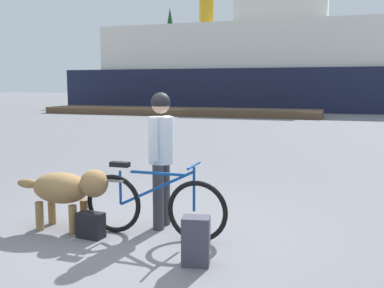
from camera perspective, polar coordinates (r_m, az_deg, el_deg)
The scene contains 11 objects.
ground_plane at distance 5.36m, azimuth -6.79°, elevation -12.16°, with size 160.00×160.00×0.00m, color slate.
bicycle at distance 5.26m, azimuth -5.17°, elevation -8.00°, with size 1.82×0.44×0.92m.
person_cyclist at distance 5.48m, azimuth -4.10°, elevation -0.38°, with size 0.32×0.53×1.73m.
dog at distance 5.68m, azimuth -16.15°, elevation -5.70°, with size 1.31×0.46×0.80m.
backpack at distance 4.51m, azimuth 0.53°, elevation -12.65°, with size 0.28×0.20×0.50m, color #3F3F4C.
handbag_pannier at distance 5.42m, azimuth -13.19°, elevation -10.37°, with size 0.32×0.18×0.31m, color black.
dock_pier at distance 26.57m, azimuth -1.83°, elevation 4.32°, with size 17.01×2.94×0.40m, color brown.
ferry_boat at distance 33.52m, azimuth 7.34°, elevation 9.74°, with size 26.32×7.90×8.53m.
sailboat_moored at distance 34.73m, azimuth 14.14°, elevation 5.42°, with size 6.97×1.95×8.66m.
pine_tree_far_left at distance 55.67m, azimuth -2.90°, elevation 13.19°, with size 2.85×2.85×11.33m.
pine_tree_center at distance 51.88m, azimuth 12.99°, elevation 11.66°, with size 2.85×2.85×8.57m.
Camera 1 is at (2.14, -4.56, 1.83)m, focal length 40.49 mm.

